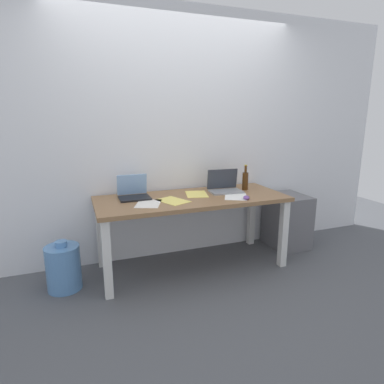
% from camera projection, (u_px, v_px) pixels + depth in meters
% --- Properties ---
extents(ground_plane, '(8.00, 8.00, 0.00)m').
position_uv_depth(ground_plane, '(192.00, 266.00, 3.35)').
color(ground_plane, '#515459').
extents(back_wall, '(5.20, 0.08, 2.60)m').
position_uv_depth(back_wall, '(178.00, 136.00, 3.45)').
color(back_wall, white).
rests_on(back_wall, ground).
extents(desk, '(1.86, 0.75, 0.74)m').
position_uv_depth(desk, '(192.00, 206.00, 3.20)').
color(desk, olive).
rests_on(desk, ground).
extents(laptop_left, '(0.29, 0.25, 0.22)m').
position_uv_depth(laptop_left, '(134.00, 193.00, 3.13)').
color(laptop_left, black).
rests_on(laptop_left, desk).
extents(laptop_right, '(0.35, 0.25, 0.23)m').
position_uv_depth(laptop_right, '(225.00, 187.00, 3.39)').
color(laptop_right, gray).
rests_on(laptop_right, desk).
extents(beer_bottle, '(0.06, 0.06, 0.27)m').
position_uv_depth(beer_bottle, '(245.00, 180.00, 3.47)').
color(beer_bottle, '#47280F').
rests_on(beer_bottle, desk).
extents(computer_mouse, '(0.10, 0.12, 0.03)m').
position_uv_depth(computer_mouse, '(246.00, 198.00, 3.09)').
color(computer_mouse, '#724799').
rests_on(computer_mouse, desk).
extents(paper_sheet_near_back, '(0.27, 0.34, 0.00)m').
position_uv_depth(paper_sheet_near_back, '(197.00, 194.00, 3.29)').
color(paper_sheet_near_back, '#F4E06B').
rests_on(paper_sheet_near_back, desk).
extents(paper_sheet_front_right, '(0.32, 0.36, 0.00)m').
position_uv_depth(paper_sheet_front_right, '(236.00, 196.00, 3.19)').
color(paper_sheet_front_right, white).
rests_on(paper_sheet_front_right, desk).
extents(paper_yellow_folder, '(0.31, 0.36, 0.00)m').
position_uv_depth(paper_yellow_folder, '(173.00, 201.00, 3.03)').
color(paper_yellow_folder, '#F4E06B').
rests_on(paper_yellow_folder, desk).
extents(paper_sheet_front_left, '(0.31, 0.35, 0.00)m').
position_uv_depth(paper_sheet_front_left, '(148.00, 204.00, 2.94)').
color(paper_sheet_front_left, white).
rests_on(paper_sheet_front_left, desk).
extents(water_cooler_jug, '(0.30, 0.30, 0.45)m').
position_uv_depth(water_cooler_jug, '(63.00, 267.00, 2.86)').
color(water_cooler_jug, '#598CC6').
rests_on(water_cooler_jug, ground).
extents(filing_cabinet, '(0.40, 0.48, 0.62)m').
position_uv_depth(filing_cabinet, '(287.00, 221.00, 3.81)').
color(filing_cabinet, slate).
rests_on(filing_cabinet, ground).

